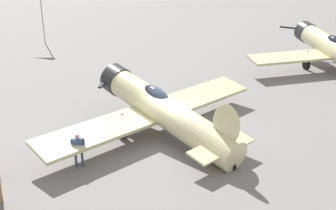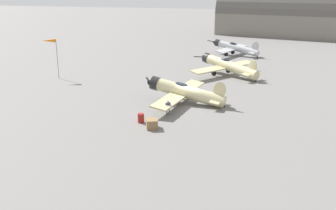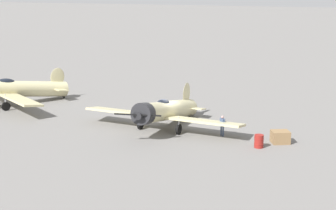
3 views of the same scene
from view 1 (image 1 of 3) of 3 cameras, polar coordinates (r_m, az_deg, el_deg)
ground_plane at (r=21.68m, az=0.00°, el=-4.41°), size 400.00×400.00×0.00m
airplane_foreground at (r=21.45m, az=-0.93°, el=-0.63°), size 13.22×10.55×3.18m
ground_crew_mechanic at (r=19.13m, az=-11.94°, el=-5.54°), size 0.46×0.46×1.59m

